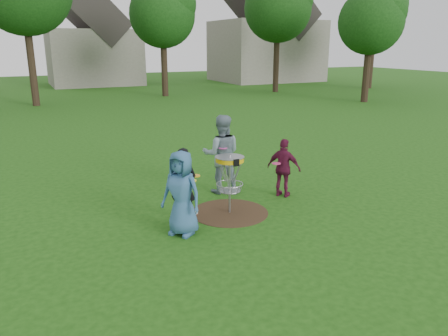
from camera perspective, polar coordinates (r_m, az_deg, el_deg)
name	(u,v)px	position (r m, az deg, el deg)	size (l,w,h in m)	color
ground	(230,212)	(10.20, 0.73, -5.83)	(100.00, 100.00, 0.00)	#19470F
dirt_patch	(230,212)	(10.20, 0.73, -5.81)	(1.80, 1.80, 0.01)	#47331E
player_blue	(182,193)	(8.85, -5.56, -3.29)	(0.86, 0.56, 1.76)	#305A85
player_black	(183,185)	(9.52, -5.33, -2.28)	(0.60, 0.39, 1.64)	black
player_grey	(222,154)	(11.29, -0.32, 1.81)	(1.00, 0.78, 2.05)	gray
player_maroon	(284,168)	(11.14, 7.82, 0.00)	(0.88, 0.37, 1.50)	#5D1532
disc_on_grass	(193,213)	(10.17, -4.04, -5.89)	(0.22, 0.22, 0.02)	silver
disc_golf_basket	(230,170)	(9.87, 0.75, -0.33)	(0.66, 0.67, 1.38)	#9EA0A5
held_discs	(224,166)	(10.06, -0.05, 0.27)	(2.82, 1.87, 0.36)	yellow
tree_row	(86,2)	(29.63, -17.54, 19.97)	(51.20, 17.42, 9.90)	#38281C
house_row	(116,39)	(42.52, -13.91, 16.01)	(44.50, 10.65, 11.62)	gray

